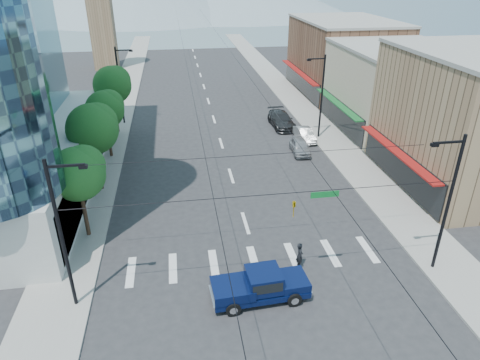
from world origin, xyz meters
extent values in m
plane|color=#28282B|center=(0.00, 0.00, 0.00)|extent=(160.00, 160.00, 0.00)
cube|color=gray|center=(-12.00, 40.00, 0.07)|extent=(4.00, 120.00, 0.15)
cube|color=gray|center=(12.00, 40.00, 0.07)|extent=(4.00, 120.00, 0.15)
cube|color=#8C6B4C|center=(20.00, 10.00, 5.50)|extent=(12.00, 14.00, 11.00)
cube|color=tan|center=(20.00, 24.00, 4.50)|extent=(12.00, 14.00, 9.00)
cube|color=brown|center=(20.00, 40.00, 5.00)|extent=(12.00, 18.00, 10.00)
cube|color=#8C6B4C|center=(-16.50, 62.00, 9.00)|extent=(4.00, 4.00, 18.00)
cylinder|color=black|center=(-11.20, 6.00, 2.27)|extent=(0.28, 0.28, 4.55)
sphere|color=#16431A|center=(-11.20, 6.00, 4.88)|extent=(3.64, 3.64, 3.64)
sphere|color=#16431A|center=(-10.80, 6.30, 5.28)|extent=(2.86, 2.86, 2.86)
cylinder|color=black|center=(-11.20, 13.00, 2.55)|extent=(0.28, 0.28, 5.11)
sphere|color=#16431A|center=(-11.20, 13.00, 5.47)|extent=(4.09, 4.09, 4.09)
sphere|color=#16431A|center=(-10.80, 13.30, 5.88)|extent=(3.21, 3.21, 3.21)
cylinder|color=black|center=(-11.20, 20.00, 2.27)|extent=(0.28, 0.28, 4.55)
sphere|color=#16431A|center=(-11.20, 20.00, 4.88)|extent=(3.64, 3.64, 3.64)
sphere|color=#16431A|center=(-10.80, 20.30, 5.28)|extent=(2.86, 2.86, 2.86)
cylinder|color=black|center=(-11.20, 27.00, 2.55)|extent=(0.28, 0.28, 5.11)
sphere|color=#16431A|center=(-11.20, 27.00, 5.47)|extent=(4.09, 4.09, 4.09)
sphere|color=#16431A|center=(-10.80, 27.30, 5.88)|extent=(3.21, 3.21, 3.21)
cylinder|color=black|center=(-10.80, -1.00, 4.50)|extent=(0.20, 0.20, 9.00)
cylinder|color=black|center=(10.80, -1.00, 4.50)|extent=(0.20, 0.20, 9.00)
cylinder|color=black|center=(0.00, -1.00, 6.20)|extent=(21.60, 0.04, 0.04)
imported|color=gold|center=(1.50, -1.00, 5.15)|extent=(0.16, 0.20, 1.00)
cube|color=#0C6626|center=(3.20, -1.00, 5.95)|extent=(1.60, 0.06, 0.35)
cylinder|color=black|center=(-10.80, 30.00, 4.50)|extent=(0.20, 0.20, 9.00)
cube|color=black|center=(-9.90, 30.00, 8.60)|extent=(1.80, 0.12, 0.12)
cube|color=black|center=(-9.10, 30.00, 8.50)|extent=(0.40, 0.25, 0.18)
cylinder|color=black|center=(10.80, 22.00, 4.50)|extent=(0.20, 0.20, 9.00)
cube|color=black|center=(9.90, 22.00, 8.60)|extent=(1.80, 0.12, 0.12)
cube|color=black|center=(9.10, 22.00, 8.50)|extent=(0.40, 0.25, 0.18)
cube|color=#08133C|center=(-0.50, -2.04, 0.55)|extent=(5.59, 2.33, 0.35)
cube|color=#08133C|center=(1.44, -1.92, 0.95)|extent=(1.71, 1.99, 0.55)
cube|color=#08133C|center=(-0.30, -2.03, 1.35)|extent=(2.00, 1.96, 1.10)
cube|color=black|center=(-0.30, -2.03, 1.45)|extent=(1.81, 1.97, 0.60)
cube|color=#08133C|center=(-2.09, -2.14, 1.00)|extent=(2.41, 2.13, 0.65)
cube|color=silver|center=(2.24, -1.87, 0.55)|extent=(0.24, 1.90, 0.35)
cube|color=silver|center=(-3.23, -2.21, 0.55)|extent=(0.24, 1.90, 0.30)
cylinder|color=black|center=(1.30, -2.88, 0.42)|extent=(0.85, 0.35, 0.84)
cylinder|color=black|center=(1.19, -0.99, 0.42)|extent=(0.85, 0.35, 0.84)
cylinder|color=black|center=(-2.18, -3.09, 0.42)|extent=(0.85, 0.35, 0.84)
cylinder|color=black|center=(-2.30, -1.20, 0.42)|extent=(0.85, 0.35, 0.84)
imported|color=black|center=(2.50, 0.38, 0.90)|extent=(0.45, 0.67, 1.81)
imported|color=#99999D|center=(7.60, 18.21, 0.71)|extent=(1.96, 4.30, 1.43)
imported|color=beige|center=(9.07, 21.48, 0.67)|extent=(1.67, 4.16, 1.34)
imported|color=#28282A|center=(7.60, 26.17, 0.83)|extent=(2.52, 5.82, 1.67)
camera|label=1|loc=(-4.48, -20.48, 17.17)|focal=32.00mm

